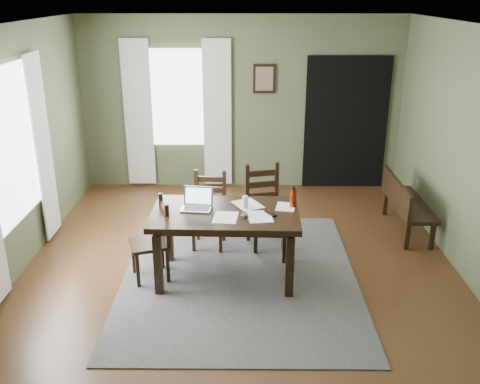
{
  "coord_description": "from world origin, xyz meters",
  "views": [
    {
      "loc": [
        0.05,
        -5.31,
        3.03
      ],
      "look_at": [
        0.0,
        0.3,
        0.9
      ],
      "focal_mm": 40.0,
      "sensor_mm": 36.0,
      "label": 1
    }
  ],
  "objects_px": {
    "chair_end": "(154,241)",
    "water_bottle": "(293,198)",
    "dining_table": "(225,220)",
    "chair_back_right": "(265,207)",
    "chair_back_left": "(209,211)",
    "laptop": "(197,203)",
    "bench": "(404,201)"
  },
  "relations": [
    {
      "from": "chair_end",
      "to": "water_bottle",
      "type": "relative_size",
      "value": 4.01
    },
    {
      "from": "dining_table",
      "to": "chair_back_right",
      "type": "height_order",
      "value": "chair_back_right"
    },
    {
      "from": "chair_back_left",
      "to": "water_bottle",
      "type": "relative_size",
      "value": 4.1
    },
    {
      "from": "chair_back_left",
      "to": "chair_back_right",
      "type": "distance_m",
      "value": 0.69
    },
    {
      "from": "dining_table",
      "to": "chair_back_left",
      "type": "relative_size",
      "value": 1.71
    },
    {
      "from": "chair_end",
      "to": "laptop",
      "type": "height_order",
      "value": "laptop"
    },
    {
      "from": "chair_end",
      "to": "chair_back_left",
      "type": "bearing_deg",
      "value": 126.86
    },
    {
      "from": "chair_back_left",
      "to": "chair_back_right",
      "type": "xyz_separation_m",
      "value": [
        0.69,
        0.03,
        0.04
      ]
    },
    {
      "from": "dining_table",
      "to": "water_bottle",
      "type": "height_order",
      "value": "water_bottle"
    },
    {
      "from": "bench",
      "to": "laptop",
      "type": "xyz_separation_m",
      "value": [
        -2.62,
        -1.16,
        0.43
      ]
    },
    {
      "from": "dining_table",
      "to": "chair_back_right",
      "type": "distance_m",
      "value": 0.99
    },
    {
      "from": "chair_back_right",
      "to": "bench",
      "type": "xyz_separation_m",
      "value": [
        1.85,
        0.41,
        -0.07
      ]
    },
    {
      "from": "dining_table",
      "to": "bench",
      "type": "distance_m",
      "value": 2.65
    },
    {
      "from": "chair_back_left",
      "to": "chair_back_right",
      "type": "bearing_deg",
      "value": 7.2
    },
    {
      "from": "dining_table",
      "to": "chair_end",
      "type": "xyz_separation_m",
      "value": [
        -0.79,
        -0.0,
        -0.25
      ]
    },
    {
      "from": "dining_table",
      "to": "chair_back_right",
      "type": "xyz_separation_m",
      "value": [
        0.46,
        0.85,
        -0.21
      ]
    },
    {
      "from": "dining_table",
      "to": "chair_end",
      "type": "distance_m",
      "value": 0.83
    },
    {
      "from": "chair_back_left",
      "to": "laptop",
      "type": "height_order",
      "value": "laptop"
    },
    {
      "from": "chair_back_right",
      "to": "bench",
      "type": "distance_m",
      "value": 1.9
    },
    {
      "from": "bench",
      "to": "water_bottle",
      "type": "bearing_deg",
      "value": 125.5
    },
    {
      "from": "chair_back_right",
      "to": "water_bottle",
      "type": "xyz_separation_m",
      "value": [
        0.28,
        -0.71,
        0.41
      ]
    },
    {
      "from": "chair_end",
      "to": "chair_back_left",
      "type": "relative_size",
      "value": 0.98
    },
    {
      "from": "dining_table",
      "to": "chair_back_left",
      "type": "xyz_separation_m",
      "value": [
        -0.23,
        0.82,
        -0.24
      ]
    },
    {
      "from": "chair_back_right",
      "to": "bench",
      "type": "bearing_deg",
      "value": -1.56
    },
    {
      "from": "chair_back_right",
      "to": "bench",
      "type": "height_order",
      "value": "chair_back_right"
    },
    {
      "from": "chair_end",
      "to": "chair_back_right",
      "type": "relative_size",
      "value": 0.91
    },
    {
      "from": "chair_back_left",
      "to": "laptop",
      "type": "xyz_separation_m",
      "value": [
        -0.08,
        -0.72,
        0.4
      ]
    },
    {
      "from": "laptop",
      "to": "bench",
      "type": "bearing_deg",
      "value": 31.39
    },
    {
      "from": "chair_back_right",
      "to": "dining_table",
      "type": "bearing_deg",
      "value": -132.13
    },
    {
      "from": "chair_back_right",
      "to": "laptop",
      "type": "xyz_separation_m",
      "value": [
        -0.77,
        -0.75,
        0.36
      ]
    },
    {
      "from": "water_bottle",
      "to": "chair_back_left",
      "type": "bearing_deg",
      "value": 144.81
    },
    {
      "from": "chair_back_right",
      "to": "laptop",
      "type": "bearing_deg",
      "value": -149.56
    }
  ]
}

